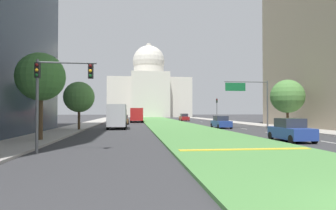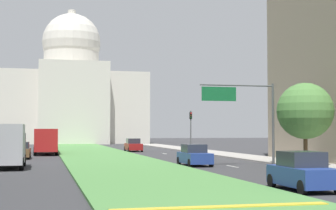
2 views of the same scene
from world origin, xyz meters
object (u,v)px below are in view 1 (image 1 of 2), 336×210
object	(u,v)px
sedan_midblock	(221,122)
sedan_far_horizon	(184,118)
traffic_light_far_right	(217,107)
city_bus	(136,114)
street_tree_left_mid	(79,97)
sedan_very_far	(136,117)
capitol_building	(149,91)
sedan_distant	(123,120)
street_tree_right_mid	(287,96)
box_truck_delivery	(117,116)
overhead_guide_sign	(251,94)
sedan_lead_stopped	(291,131)
traffic_light_near_left	(53,85)
street_tree_left_near	(41,77)

from	to	relation	value
sedan_midblock	sedan_far_horizon	distance (m)	29.37
traffic_light_far_right	city_bus	bearing A→B (deg)	175.90
street_tree_left_mid	sedan_very_far	world-z (taller)	street_tree_left_mid
capitol_building	sedan_distant	size ratio (longest dim) A/B	7.57
capitol_building	city_bus	xyz separation A→B (m)	(-5.69, -56.20, -8.89)
street_tree_left_mid	street_tree_right_mid	world-z (taller)	street_tree_right_mid
street_tree_right_mid	capitol_building	bearing A→B (deg)	98.93
capitol_building	box_truck_delivery	distance (m)	80.73
overhead_guide_sign	sedan_lead_stopped	xyz separation A→B (m)	(-3.82, -16.51, -3.85)
capitol_building	sedan_very_far	world-z (taller)	capitol_building
overhead_guide_sign	sedan_very_far	distance (m)	47.21
sedan_midblock	sedan_very_far	xyz separation A→B (m)	(-11.03, 43.73, 0.01)
traffic_light_near_left	box_truck_delivery	distance (m)	22.10
street_tree_left_near	sedan_very_far	distance (m)	59.54
traffic_light_far_right	city_bus	size ratio (longest dim) A/B	0.47
overhead_guide_sign	sedan_distant	distance (m)	23.26
street_tree_left_near	sedan_lead_stopped	size ratio (longest dim) A/B	1.65
sedan_far_horizon	sedan_very_far	distance (m)	18.16
sedan_midblock	street_tree_left_mid	bearing A→B (deg)	-171.41
capitol_building	sedan_lead_stopped	xyz separation A→B (m)	(5.69, -97.34, -9.83)
sedan_very_far	overhead_guide_sign	bearing A→B (deg)	-71.43
street_tree_left_near	capitol_building	bearing A→B (deg)	81.94
street_tree_right_mid	sedan_distant	xyz separation A→B (m)	(-21.29, 17.42, -3.43)
overhead_guide_sign	street_tree_right_mid	xyz separation A→B (m)	(3.63, -2.81, -0.46)
box_truck_delivery	sedan_very_far	bearing A→B (deg)	86.09
sedan_lead_stopped	box_truck_delivery	world-z (taller)	box_truck_delivery
overhead_guide_sign	sedan_far_horizon	size ratio (longest dim) A/B	1.38
sedan_midblock	street_tree_left_near	bearing A→B (deg)	-141.51
capitol_building	sedan_distant	world-z (taller)	capitol_building
traffic_light_near_left	city_bus	bearing A→B (deg)	83.58
traffic_light_far_right	overhead_guide_sign	distance (m)	23.52
street_tree_left_mid	sedan_very_far	size ratio (longest dim) A/B	1.37
street_tree_left_near	street_tree_right_mid	xyz separation A→B (m)	(26.60, 11.44, -0.74)
traffic_light_far_right	street_tree_left_mid	world-z (taller)	street_tree_left_mid
traffic_light_near_left	sedan_midblock	xyz separation A→B (m)	(16.36, 21.70, -3.01)
overhead_guide_sign	city_bus	xyz separation A→B (m)	(-15.20, 24.62, -2.90)
traffic_light_near_left	overhead_guide_sign	size ratio (longest dim) A/B	0.80
traffic_light_near_left	street_tree_right_mid	world-z (taller)	street_tree_right_mid
overhead_guide_sign	street_tree_left_near	size ratio (longest dim) A/B	0.95
street_tree_left_mid	street_tree_right_mid	bearing A→B (deg)	-2.01
capitol_building	sedan_far_horizon	world-z (taller)	capitol_building
sedan_very_far	sedan_distant	bearing A→B (deg)	-95.12
street_tree_right_mid	sedan_distant	size ratio (longest dim) A/B	1.49
street_tree_left_mid	box_truck_delivery	size ratio (longest dim) A/B	0.92
capitol_building	sedan_very_far	xyz separation A→B (m)	(-5.47, -36.23, -9.86)
sedan_very_far	street_tree_left_mid	bearing A→B (deg)	-98.96
traffic_light_near_left	street_tree_left_mid	size ratio (longest dim) A/B	0.89
sedan_far_horizon	city_bus	world-z (taller)	city_bus
sedan_far_horizon	traffic_light_far_right	bearing A→B (deg)	-48.85
street_tree_right_mid	sedan_midblock	size ratio (longest dim) A/B	1.53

